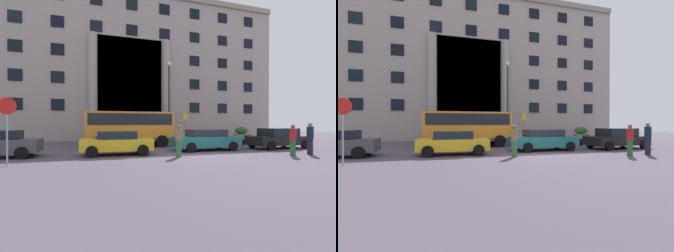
% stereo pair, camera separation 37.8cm
% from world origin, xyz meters
% --- Properties ---
extents(ground_plane, '(80.00, 64.00, 0.12)m').
position_xyz_m(ground_plane, '(0.00, 0.00, -0.06)').
color(ground_plane, '#4F4654').
extents(office_building_facade, '(32.03, 9.70, 16.49)m').
position_xyz_m(office_building_facade, '(-0.01, 17.47, 8.24)').
color(office_building_facade, '#A0948D').
rests_on(office_building_facade, ground_plane).
extents(orange_minibus, '(6.54, 2.82, 2.64)m').
position_xyz_m(orange_minibus, '(-3.25, 5.50, 1.59)').
color(orange_minibus, orange).
rests_on(orange_minibus, ground_plane).
extents(bus_stop_sign, '(0.44, 0.08, 2.67)m').
position_xyz_m(bus_stop_sign, '(2.10, 7.43, 1.65)').
color(bus_stop_sign, olive).
rests_on(bus_stop_sign, ground_plane).
extents(hedge_planter_far_east, '(1.69, 0.84, 1.39)m').
position_xyz_m(hedge_planter_far_east, '(10.13, 10.47, 0.67)').
color(hedge_planter_far_east, '#666A5A').
rests_on(hedge_planter_far_east, ground_plane).
extents(hedge_planter_far_west, '(1.45, 0.93, 1.54)m').
position_xyz_m(hedge_planter_far_west, '(0.83, 10.42, 0.74)').
color(hedge_planter_far_west, gray).
rests_on(hedge_planter_far_west, ground_plane).
extents(hedge_planter_entrance_right, '(1.91, 0.77, 1.41)m').
position_xyz_m(hedge_planter_entrance_right, '(-4.04, 10.22, 0.68)').
color(hedge_planter_entrance_right, slate).
rests_on(hedge_planter_entrance_right, ground_plane).
extents(parked_sedan_far, '(4.30, 2.09, 1.38)m').
position_xyz_m(parked_sedan_far, '(1.13, 1.32, 0.72)').
color(parked_sedan_far, '#1C6867').
rests_on(parked_sedan_far, ground_plane).
extents(parked_estate_mid, '(4.54, 2.29, 1.43)m').
position_xyz_m(parked_estate_mid, '(6.62, 0.92, 0.73)').
color(parked_estate_mid, black).
rests_on(parked_estate_mid, ground_plane).
extents(parked_sedan_second, '(3.99, 2.15, 1.33)m').
position_xyz_m(parked_sedan_second, '(-4.71, 0.77, 0.70)').
color(parked_sedan_second, gold).
rests_on(parked_sedan_second, ground_plane).
extents(motorcycle_near_kerb, '(2.06, 0.55, 0.89)m').
position_xyz_m(motorcycle_near_kerb, '(1.66, 3.43, 0.46)').
color(motorcycle_near_kerb, black).
rests_on(motorcycle_near_kerb, ground_plane).
extents(scooter_by_planter, '(2.07, 0.55, 0.89)m').
position_xyz_m(scooter_by_planter, '(5.87, 3.29, 0.46)').
color(scooter_by_planter, black).
rests_on(scooter_by_planter, ground_plane).
extents(stop_sign_side_street, '(0.70, 0.07, 2.84)m').
position_xyz_m(stop_sign_side_street, '(-9.43, -1.64, 1.99)').
color(stop_sign_side_street, gray).
rests_on(stop_sign_side_street, ground_plane).
extents(pedestrian_man_red_shirt, '(0.36, 0.36, 1.70)m').
position_xyz_m(pedestrian_man_red_shirt, '(-1.70, -1.18, 0.85)').
color(pedestrian_man_red_shirt, '#367132').
rests_on(pedestrian_man_red_shirt, ground_plane).
extents(pedestrian_woman_with_bag, '(0.36, 0.36, 1.72)m').
position_xyz_m(pedestrian_woman_with_bag, '(4.48, -2.55, 0.87)').
color(pedestrian_woman_with_bag, '#276229').
rests_on(pedestrian_woman_with_bag, ground_plane).
extents(pedestrian_child_trailing, '(0.36, 0.36, 1.84)m').
position_xyz_m(pedestrian_child_trailing, '(5.84, -2.44, 0.93)').
color(pedestrian_child_trailing, '#221E33').
rests_on(pedestrian_child_trailing, ground_plane).
extents(lamppost_plaza_centre, '(0.40, 0.40, 7.46)m').
position_xyz_m(lamppost_plaza_centre, '(0.81, 8.19, 4.35)').
color(lamppost_plaza_centre, '#373A34').
rests_on(lamppost_plaza_centre, ground_plane).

